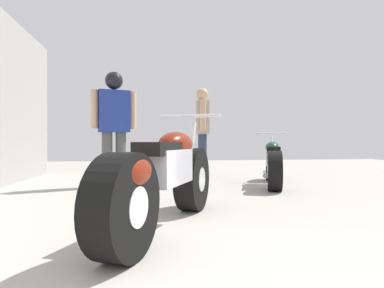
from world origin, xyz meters
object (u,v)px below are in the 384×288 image
object	(u,v)px
motorcycle_maroon_cruiser	(165,178)
mechanic_with_helmet	(114,118)
motorcycle_black_naked	(273,163)
mechanic_in_blue	(202,127)

from	to	relation	value
motorcycle_maroon_cruiser	mechanic_with_helmet	size ratio (longest dim) A/B	1.09
motorcycle_maroon_cruiser	mechanic_with_helmet	distance (m)	2.77
motorcycle_maroon_cruiser	motorcycle_black_naked	distance (m)	2.97
motorcycle_black_naked	mechanic_with_helmet	distance (m)	2.60
motorcycle_black_naked	mechanic_with_helmet	bearing A→B (deg)	173.78
motorcycle_maroon_cruiser	motorcycle_black_naked	size ratio (longest dim) A/B	1.08
motorcycle_maroon_cruiser	mechanic_with_helmet	bearing A→B (deg)	104.05
mechanic_with_helmet	mechanic_in_blue	bearing A→B (deg)	33.86
mechanic_in_blue	motorcycle_maroon_cruiser	bearing A→B (deg)	-104.22
motorcycle_black_naked	mechanic_in_blue	xyz separation A→B (m)	(-0.90, 1.33, 0.63)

